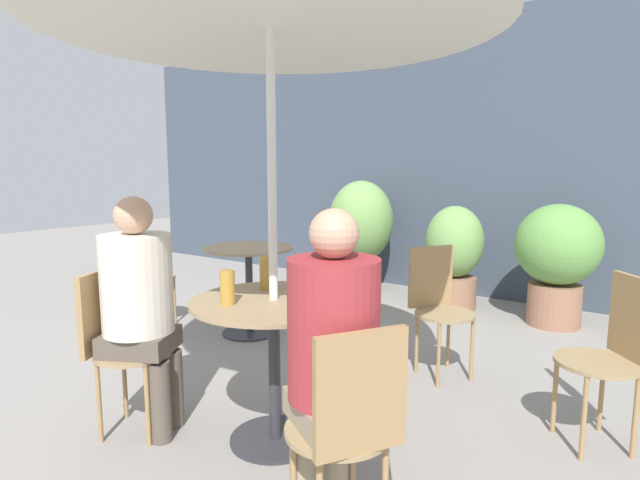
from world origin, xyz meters
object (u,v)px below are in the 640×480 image
(bistro_chair_4, at_px, (437,298))
(potted_plant_0, at_px, (361,229))
(seated_person_0, at_px, (140,297))
(cafe_table_near, at_px, (274,334))
(bistro_chair_1, at_px, (349,419))
(bistro_chair_0, at_px, (116,336))
(bistro_chair_3, at_px, (615,346))
(bistro_chair_2, at_px, (143,269))
(potted_plant_1, at_px, (454,253))
(potted_plant_2, at_px, (557,255))
(beer_glass_2, at_px, (266,272))
(beer_glass_0, at_px, (227,287))
(seated_person_1, at_px, (332,347))
(cafe_table_far, at_px, (249,271))
(beer_glass_1, at_px, (317,286))

(bistro_chair_4, height_order, potted_plant_0, potted_plant_0)
(seated_person_0, bearing_deg, bistro_chair_4, -58.34)
(cafe_table_near, xyz_separation_m, bistro_chair_1, (0.71, -0.44, -0.04))
(bistro_chair_0, bearing_deg, bistro_chair_3, -86.33)
(bistro_chair_2, bearing_deg, bistro_chair_3, -174.80)
(potted_plant_1, relative_size, potted_plant_2, 0.95)
(bistro_chair_2, height_order, bistro_chair_3, same)
(beer_glass_2, bearing_deg, seated_person_0, -132.76)
(bistro_chair_3, xyz_separation_m, potted_plant_1, (-1.55, 2.00, 0.04))
(cafe_table_near, xyz_separation_m, beer_glass_0, (-0.12, -0.20, 0.26))
(beer_glass_2, relative_size, potted_plant_1, 0.18)
(potted_plant_1, bearing_deg, seated_person_1, -77.48)
(cafe_table_near, relative_size, potted_plant_0, 0.66)
(cafe_table_far, distance_m, beer_glass_0, 1.81)
(cafe_table_far, distance_m, beer_glass_2, 1.53)
(bistro_chair_2, height_order, seated_person_1, seated_person_1)
(beer_glass_1, bearing_deg, bistro_chair_1, -45.62)
(seated_person_0, bearing_deg, potted_plant_0, -16.93)
(beer_glass_0, distance_m, potted_plant_0, 3.43)
(seated_person_0, distance_m, beer_glass_2, 0.65)
(bistro_chair_2, relative_size, potted_plant_2, 0.79)
(bistro_chair_4, relative_size, beer_glass_2, 4.67)
(bistro_chair_3, distance_m, beer_glass_1, 1.50)
(potted_plant_1, distance_m, potted_plant_2, 0.95)
(seated_person_1, bearing_deg, seated_person_0, -60.02)
(bistro_chair_1, relative_size, beer_glass_0, 5.16)
(bistro_chair_3, bearing_deg, potted_plant_0, -167.23)
(seated_person_0, relative_size, beer_glass_0, 7.47)
(bistro_chair_4, xyz_separation_m, seated_person_1, (0.25, -1.67, 0.21))
(bistro_chair_2, relative_size, beer_glass_2, 4.67)
(potted_plant_0, bearing_deg, seated_person_0, -78.85)
(bistro_chair_0, xyz_separation_m, beer_glass_0, (0.62, 0.20, 0.31))
(bistro_chair_1, xyz_separation_m, beer_glass_1, (-0.49, 0.50, 0.31))
(bistro_chair_1, xyz_separation_m, beer_glass_2, (-0.89, 0.59, 0.32))
(beer_glass_0, bearing_deg, bistro_chair_3, 36.53)
(bistro_chair_0, distance_m, bistro_chair_3, 2.52)
(bistro_chair_0, bearing_deg, bistro_chair_1, -120.00)
(bistro_chair_0, distance_m, seated_person_0, 0.26)
(cafe_table_far, height_order, bistro_chair_4, bistro_chair_4)
(bistro_chair_1, bearing_deg, beer_glass_1, -103.69)
(bistro_chair_3, xyz_separation_m, beer_glass_2, (-1.58, -0.79, 0.32))
(potted_plant_1, bearing_deg, bistro_chair_0, -100.18)
(seated_person_1, bearing_deg, cafe_table_near, -90.00)
(bistro_chair_3, height_order, beer_glass_2, beer_glass_2)
(bistro_chair_3, xyz_separation_m, beer_glass_1, (-1.18, -0.87, 0.31))
(cafe_table_near, xyz_separation_m, bistro_chair_2, (-2.14, 0.78, -0.04))
(beer_glass_2, bearing_deg, potted_plant_0, 110.80)
(cafe_table_far, height_order, seated_person_1, seated_person_1)
(cafe_table_near, xyz_separation_m, beer_glass_2, (-0.18, 0.14, 0.27))
(cafe_table_near, relative_size, seated_person_1, 0.66)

